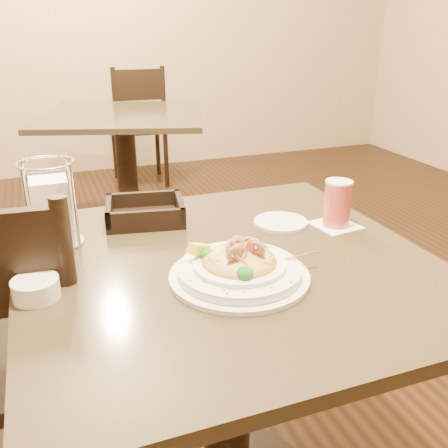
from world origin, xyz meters
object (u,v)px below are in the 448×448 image
object	(u,v)px
napkin_caddy	(52,210)
butter_ramekin	(36,289)
pasta_bowl	(239,267)
drink_glass	(337,204)
main_table	(227,348)
side_plate	(281,222)
bread_basket	(145,214)
dining_chair_near	(3,358)
dining_chair_far	(139,123)
background_table	(126,153)

from	to	relation	value
napkin_caddy	butter_ramekin	world-z (taller)	napkin_caddy
pasta_bowl	drink_glass	xyz separation A→B (m)	(0.34, 0.18, 0.03)
main_table	side_plate	distance (m)	0.35
butter_ramekin	bread_basket	bearing A→B (deg)	48.56
pasta_bowl	bread_basket	world-z (taller)	pasta_bowl
main_table	bread_basket	distance (m)	0.41
main_table	drink_glass	distance (m)	0.46
drink_glass	napkin_caddy	distance (m)	0.70
dining_chair_near	butter_ramekin	bearing A→B (deg)	124.88
drink_glass	dining_chair_far	bearing A→B (deg)	88.85
drink_glass	side_plate	bearing A→B (deg)	153.90
main_table	dining_chair_near	world-z (taller)	dining_chair_near
dining_chair_near	side_plate	distance (m)	0.76
main_table	napkin_caddy	xyz separation A→B (m)	(-0.35, 0.23, 0.32)
napkin_caddy	side_plate	bearing A→B (deg)	-7.45
dining_chair_far	dining_chair_near	bearing A→B (deg)	75.18
pasta_bowl	butter_ramekin	distance (m)	0.40
main_table	dining_chair_near	bearing A→B (deg)	161.82
pasta_bowl	side_plate	world-z (taller)	pasta_bowl
dining_chair_far	butter_ramekin	distance (m)	3.09
main_table	dining_chair_far	world-z (taller)	dining_chair_far
butter_ramekin	dining_chair_far	bearing A→B (deg)	75.06
background_table	dining_chair_far	xyz separation A→B (m)	(0.28, 0.97, -0.01)
main_table	drink_glass	world-z (taller)	drink_glass
background_table	napkin_caddy	world-z (taller)	napkin_caddy
dining_chair_far	side_plate	bearing A→B (deg)	89.28
drink_glass	side_plate	xyz separation A→B (m)	(-0.13, 0.06, -0.06)
side_plate	bread_basket	bearing A→B (deg)	155.86
main_table	napkin_caddy	world-z (taller)	napkin_caddy
pasta_bowl	drink_glass	world-z (taller)	drink_glass
drink_glass	bread_basket	xyz separation A→B (m)	(-0.45, 0.21, -0.04)
background_table	butter_ramekin	distance (m)	2.09
drink_glass	side_plate	distance (m)	0.15
pasta_bowl	napkin_caddy	bearing A→B (deg)	137.52
pasta_bowl	napkin_caddy	distance (m)	0.47
dining_chair_near	napkin_caddy	xyz separation A→B (m)	(0.16, 0.06, 0.34)
pasta_bowl	bread_basket	bearing A→B (deg)	105.97
dining_chair_far	drink_glass	world-z (taller)	dining_chair_far
bread_basket	butter_ramekin	size ratio (longest dim) A/B	2.53
bread_basket	background_table	bearing A→B (deg)	82.01
pasta_bowl	butter_ramekin	size ratio (longest dim) A/B	3.61
dining_chair_far	side_plate	world-z (taller)	dining_chair_far
background_table	bread_basket	bearing A→B (deg)	-97.99
background_table	side_plate	distance (m)	1.85
napkin_caddy	butter_ramekin	size ratio (longest dim) A/B	2.30
drink_glass	bread_basket	world-z (taller)	drink_glass
bread_basket	butter_ramekin	world-z (taller)	bread_basket
dining_chair_far	background_table	bearing A→B (deg)	77.21
pasta_bowl	drink_glass	size ratio (longest dim) A/B	2.65
drink_glass	dining_chair_near	bearing A→B (deg)	174.81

